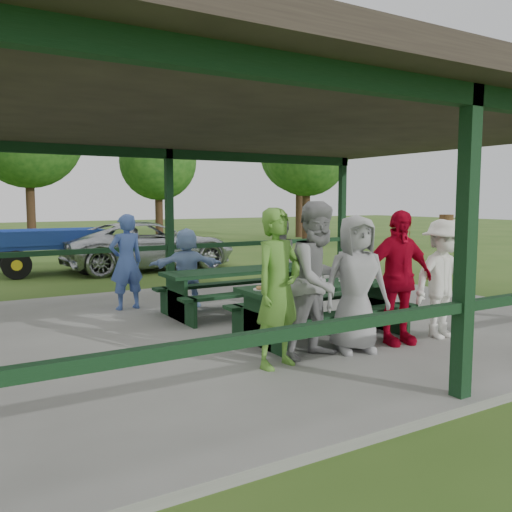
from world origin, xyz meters
TOP-DOWN VIEW (x-y plane):
  - ground at (0.00, 0.00)m, footprint 90.00×90.00m
  - concrete_slab at (0.00, 0.00)m, footprint 10.00×8.00m
  - pavilion_structure at (0.00, 0.00)m, footprint 10.60×8.60m
  - picnic_table_near at (0.27, -1.20)m, footprint 2.42×1.39m
  - picnic_table_far at (0.06, 0.80)m, footprint 2.65×1.39m
  - table_setting at (0.29, -1.17)m, footprint 2.32×0.45m
  - contestant_green at (-1.02, -2.07)m, footprint 0.76×0.58m
  - contestant_grey_left at (-0.39, -2.02)m, footprint 1.03×0.86m
  - contestant_grey_mid at (0.18, -2.04)m, footprint 0.98×0.79m
  - contestant_red at (0.91, -2.04)m, footprint 1.12×0.63m
  - contestant_white_fedora at (1.70, -2.14)m, footprint 1.10×0.65m
  - spectator_lblue at (-0.51, 1.74)m, footprint 1.39×0.80m
  - spectator_blue at (-1.51, 2.08)m, footprint 0.65×0.46m
  - spectator_grey at (1.44, 1.64)m, footprint 0.80×0.65m
  - pickup_truck at (1.00, 7.87)m, footprint 5.06×2.41m
  - farm_trailer at (-1.71, 8.36)m, footprint 3.76×1.76m
  - tree_left at (-0.89, 16.84)m, footprint 4.42×4.42m
  - tree_mid at (4.72, 16.92)m, footprint 3.54×3.54m
  - tree_right at (10.57, 13.30)m, footprint 3.86×3.86m
  - tree_far_right at (12.57, 16.70)m, footprint 4.21×4.21m

SIDE VIEW (x-z plane):
  - ground at x=0.00m, z-range 0.00..0.00m
  - concrete_slab at x=0.00m, z-range 0.00..0.10m
  - picnic_table_near at x=0.27m, z-range 0.19..0.94m
  - picnic_table_far at x=0.06m, z-range 0.20..0.95m
  - farm_trailer at x=-1.71m, z-range -0.01..1.31m
  - pickup_truck at x=1.00m, z-range 0.00..1.39m
  - spectator_lblue at x=-0.51m, z-range 0.10..1.53m
  - spectator_grey at x=1.44m, z-range 0.10..1.65m
  - table_setting at x=0.29m, z-range 0.83..0.93m
  - contestant_white_fedora at x=1.70m, z-range 0.08..1.81m
  - spectator_blue at x=-1.51m, z-range 0.10..1.78m
  - contestant_grey_mid at x=0.18m, z-range 0.10..1.85m
  - contestant_red at x=0.91m, z-range 0.10..1.90m
  - contestant_green at x=-1.02m, z-range 0.10..1.94m
  - contestant_grey_left at x=-0.39m, z-range 0.10..2.02m
  - pavilion_structure at x=0.00m, z-range 1.55..4.79m
  - tree_mid at x=4.72m, z-range 0.98..6.51m
  - tree_right at x=10.57m, z-range 1.07..7.10m
  - tree_far_right at x=12.57m, z-range 1.17..7.74m
  - tree_left at x=-0.89m, z-range 1.23..8.13m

